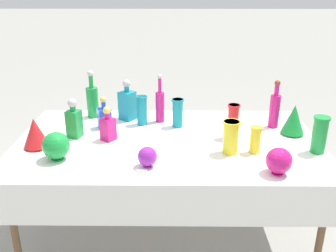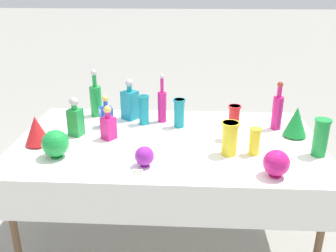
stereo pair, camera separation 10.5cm
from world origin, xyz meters
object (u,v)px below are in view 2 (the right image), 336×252
at_px(slender_vase_2, 321,137).
at_px(round_bowl_1, 276,163).
at_px(tall_bottle_1, 277,110).
at_px(round_bowl_0, 55,144).
at_px(square_decanter_2, 106,115).
at_px(square_decanter_3, 75,119).
at_px(fluted_vase_0, 296,121).
at_px(round_bowl_2, 144,156).
at_px(fluted_vase_1, 36,130).
at_px(tall_bottle_2, 162,105).
at_px(cardboard_box_behind_left, 195,151).
at_px(slender_vase_3, 255,140).
at_px(slender_vase_5, 230,137).
at_px(square_decanter_0, 108,125).
at_px(slender_vase_1, 144,109).
at_px(slender_vase_4, 234,121).
at_px(slender_vase_0, 179,112).
at_px(square_decanter_1, 130,103).

xyz_separation_m(slender_vase_2, round_bowl_1, (-0.32, -0.27, -0.04)).
bearing_deg(slender_vase_2, tall_bottle_1, 112.10).
bearing_deg(round_bowl_0, slender_vase_2, 4.07).
bearing_deg(square_decanter_2, square_decanter_3, -135.89).
distance_m(square_decanter_3, round_bowl_0, 0.34).
distance_m(fluted_vase_0, round_bowl_0, 1.56).
bearing_deg(round_bowl_2, fluted_vase_0, 26.36).
height_order(slender_vase_2, fluted_vase_1, slender_vase_2).
height_order(tall_bottle_2, slender_vase_2, tall_bottle_2).
bearing_deg(cardboard_box_behind_left, tall_bottle_1, -53.85).
relative_size(tall_bottle_2, round_bowl_2, 2.99).
height_order(fluted_vase_1, round_bowl_0, fluted_vase_1).
xyz_separation_m(slender_vase_3, slender_vase_5, (-0.15, -0.01, 0.02)).
distance_m(fluted_vase_1, round_bowl_0, 0.24).
bearing_deg(round_bowl_0, round_bowl_1, -7.29).
bearing_deg(fluted_vase_1, round_bowl_0, -42.92).
height_order(square_decanter_0, round_bowl_1, square_decanter_0).
bearing_deg(slender_vase_1, tall_bottle_1, -2.44).
xyz_separation_m(square_decanter_3, round_bowl_0, (-0.03, -0.34, -0.03)).
distance_m(slender_vase_4, round_bowl_0, 1.14).
distance_m(square_decanter_2, fluted_vase_1, 0.51).
relative_size(square_decanter_3, round_bowl_1, 1.77).
xyz_separation_m(square_decanter_3, slender_vase_3, (1.16, -0.23, -0.03)).
bearing_deg(fluted_vase_1, slender_vase_0, 21.92).
distance_m(square_decanter_2, round_bowl_2, 0.68).
distance_m(square_decanter_1, slender_vase_2, 1.36).
bearing_deg(slender_vase_1, fluted_vase_0, -9.59).
relative_size(slender_vase_5, round_bowl_2, 1.73).
bearing_deg(round_bowl_1, slender_vase_3, 105.40).
xyz_separation_m(square_decanter_1, slender_vase_2, (1.23, -0.56, -0.00)).
bearing_deg(fluted_vase_1, slender_vase_5, -3.28).
bearing_deg(tall_bottle_1, fluted_vase_0, -54.30).
xyz_separation_m(slender_vase_1, fluted_vase_0, (1.05, -0.18, -0.01)).
xyz_separation_m(slender_vase_0, fluted_vase_0, (0.79, -0.14, -0.00)).
distance_m(tall_bottle_2, square_decanter_2, 0.42).
height_order(slender_vase_5, fluted_vase_0, fluted_vase_0).
bearing_deg(round_bowl_2, square_decanter_3, 140.70).
relative_size(slender_vase_4, slender_vase_5, 1.12).
relative_size(slender_vase_3, fluted_vase_1, 0.87).
xyz_separation_m(slender_vase_1, cardboard_box_behind_left, (0.40, 0.71, -0.67)).
distance_m(square_decanter_3, round_bowl_2, 0.67).
distance_m(slender_vase_3, slender_vase_4, 0.25).
bearing_deg(slender_vase_4, square_decanter_0, -176.86).
height_order(slender_vase_5, fluted_vase_1, slender_vase_5).
height_order(slender_vase_1, slender_vase_4, slender_vase_4).
bearing_deg(slender_vase_5, fluted_vase_0, 32.23).
xyz_separation_m(square_decanter_1, round_bowl_1, (0.92, -0.84, -0.05)).
relative_size(slender_vase_1, slender_vase_3, 1.27).
xyz_separation_m(tall_bottle_1, fluted_vase_1, (-1.59, -0.36, -0.03)).
height_order(slender_vase_3, cardboard_box_behind_left, slender_vase_3).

